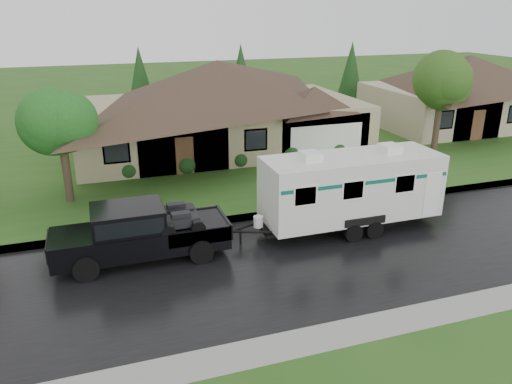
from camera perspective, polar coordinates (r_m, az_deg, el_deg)
ground at (r=20.36m, az=0.32°, el=-5.53°), size 140.00×140.00×0.00m
road at (r=18.69m, az=2.33°, el=-8.06°), size 140.00×8.00×0.01m
curb at (r=22.28m, az=-1.56°, el=-2.95°), size 140.00×0.50×0.15m
lawn at (r=34.02m, az=-7.93°, el=5.20°), size 140.00×26.00×0.15m
house_main at (r=32.66m, az=-3.81°, el=11.03°), size 19.44×10.80×6.90m
house_neighbor at (r=42.77m, az=23.38°, el=11.32°), size 15.12×9.72×6.45m
tree_left_green at (r=24.59m, az=-21.49°, el=7.22°), size 3.25×3.25×5.38m
tree_right_green at (r=34.01m, az=20.49°, el=11.43°), size 3.63×3.63×6.01m
shrub_row at (r=28.98m, az=-1.90°, el=3.87°), size 13.60×1.00×1.00m
pickup_truck at (r=18.97m, az=-13.40°, el=-4.35°), size 6.39×2.43×2.13m
travel_trailer at (r=21.16m, az=10.82°, el=0.63°), size 7.88×2.77×3.53m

